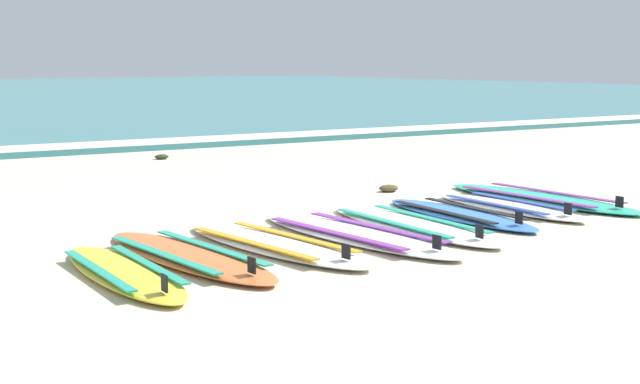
% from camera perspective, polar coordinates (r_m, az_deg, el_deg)
% --- Properties ---
extents(ground_plane, '(80.00, 80.00, 0.00)m').
position_cam_1_polar(ground_plane, '(8.33, 1.55, -1.94)').
color(ground_plane, beige).
extents(wave_foam_strip, '(80.00, 1.08, 0.11)m').
position_cam_1_polar(wave_foam_strip, '(15.33, -14.95, 2.71)').
color(wave_foam_strip, white).
rests_on(wave_foam_strip, ground).
extents(surfboard_0, '(0.53, 1.99, 0.18)m').
position_cam_1_polar(surfboard_0, '(6.38, -12.44, -5.01)').
color(surfboard_0, yellow).
rests_on(surfboard_0, ground).
extents(surfboard_1, '(0.77, 2.32, 0.18)m').
position_cam_1_polar(surfboard_1, '(6.82, -8.47, -4.03)').
color(surfboard_1, orange).
rests_on(surfboard_1, ground).
extents(surfboard_2, '(0.84, 2.33, 0.18)m').
position_cam_1_polar(surfboard_2, '(7.17, -3.00, -3.34)').
color(surfboard_2, silver).
rests_on(surfboard_2, ground).
extents(surfboard_3, '(0.84, 2.52, 0.18)m').
position_cam_1_polar(surfboard_3, '(7.57, 2.27, -2.71)').
color(surfboard_3, white).
rests_on(surfboard_3, ground).
extents(surfboard_4, '(0.64, 2.36, 0.18)m').
position_cam_1_polar(surfboard_4, '(8.05, 5.81, -2.08)').
color(surfboard_4, white).
rests_on(surfboard_4, ground).
extents(surfboard_5, '(0.60, 2.12, 0.18)m').
position_cam_1_polar(surfboard_5, '(8.66, 8.84, -1.40)').
color(surfboard_5, '#3875CC').
rests_on(surfboard_5, ground).
extents(surfboard_6, '(0.51, 2.01, 0.18)m').
position_cam_1_polar(surfboard_6, '(9.19, 11.91, -0.92)').
color(surfboard_6, silver).
rests_on(surfboard_6, ground).
extents(surfboard_7, '(0.75, 2.60, 0.18)m').
position_cam_1_polar(surfboard_7, '(9.84, 13.85, -0.37)').
color(surfboard_7, '#2DB793').
rests_on(surfboard_7, ground).
extents(seaweed_clump_near_shoreline, '(0.22, 0.17, 0.08)m').
position_cam_1_polar(seaweed_clump_near_shoreline, '(13.88, -10.06, 2.23)').
color(seaweed_clump_near_shoreline, '#2D381E').
rests_on(seaweed_clump_near_shoreline, ground).
extents(seaweed_clump_mid_sand, '(0.24, 0.19, 0.08)m').
position_cam_1_polar(seaweed_clump_mid_sand, '(10.29, 4.39, 0.24)').
color(seaweed_clump_mid_sand, '#4C4228').
rests_on(seaweed_clump_mid_sand, ground).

